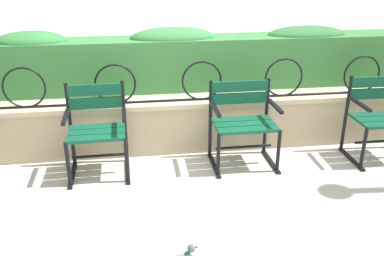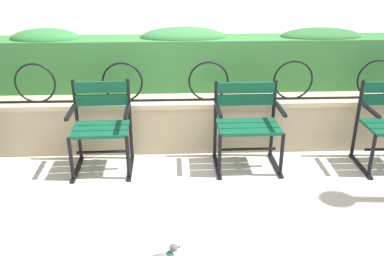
% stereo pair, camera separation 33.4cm
% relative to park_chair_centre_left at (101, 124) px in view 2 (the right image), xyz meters
% --- Properties ---
extents(ground_plane, '(60.00, 60.00, 0.00)m').
position_rel_park_chair_centre_left_xyz_m(ground_plane, '(0.87, -0.50, -0.46)').
color(ground_plane, '#BCB7AD').
extents(stone_wall, '(6.30, 0.41, 0.57)m').
position_rel_park_chair_centre_left_xyz_m(stone_wall, '(0.87, 0.43, -0.17)').
color(stone_wall, tan).
rests_on(stone_wall, ground).
extents(iron_arch_fence, '(5.78, 0.02, 0.42)m').
position_rel_park_chair_centre_left_xyz_m(iron_arch_fence, '(0.66, 0.36, 0.29)').
color(iron_arch_fence, black).
rests_on(iron_arch_fence, stone_wall).
extents(hedge_row, '(6.17, 0.45, 0.69)m').
position_rel_park_chair_centre_left_xyz_m(hedge_row, '(0.87, 0.83, 0.43)').
color(hedge_row, '#387A3D').
rests_on(hedge_row, stone_wall).
extents(park_chair_centre_left, '(0.58, 0.53, 0.86)m').
position_rel_park_chair_centre_left_xyz_m(park_chair_centre_left, '(0.00, 0.00, 0.00)').
color(park_chair_centre_left, '#0F4C33').
rests_on(park_chair_centre_left, ground).
extents(park_chair_centre_right, '(0.64, 0.52, 0.83)m').
position_rel_park_chair_centre_left_xyz_m(park_chair_centre_right, '(1.43, 0.00, -0.00)').
color(park_chair_centre_right, '#0F4C33').
rests_on(park_chair_centre_right, ground).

